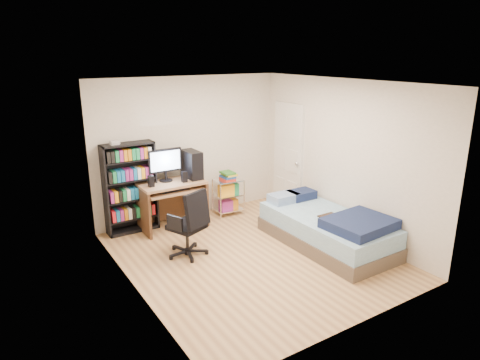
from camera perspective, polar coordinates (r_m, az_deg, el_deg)
room at (r=5.95m, az=1.66°, el=0.76°), size 3.58×4.08×2.58m
media_shelf at (r=7.20m, az=-14.43°, el=-0.91°), size 0.84×0.28×1.56m
computer_desk at (r=7.31m, az=-8.47°, el=-0.61°), size 1.08×0.62×1.35m
office_chair at (r=6.33m, az=-6.77°, el=-7.28°), size 0.78×0.78×1.01m
wire_cart at (r=7.79m, az=-1.57°, el=-0.88°), size 0.53×0.40×0.81m
bed at (r=6.77m, az=11.59°, el=-6.37°), size 1.08×2.16×0.62m
door at (r=8.06m, az=6.44°, el=3.09°), size 0.12×0.80×2.00m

